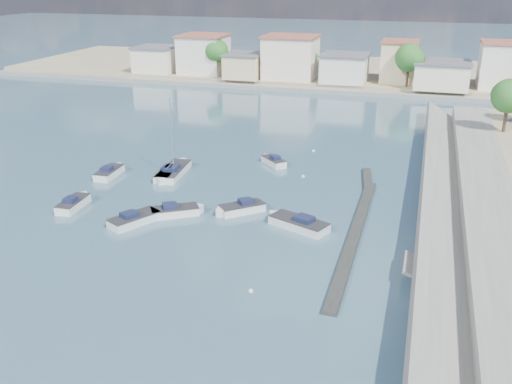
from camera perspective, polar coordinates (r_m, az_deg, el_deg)
ground at (r=79.61m, az=7.70°, el=5.28°), size 400.00×400.00×0.00m
seawall_walkway at (r=53.40m, az=22.68°, el=-3.40°), size 5.00×90.00×1.80m
breakwater at (r=53.18m, az=10.15°, el=-2.96°), size 2.00×31.02×0.35m
far_shore_land at (r=129.94m, az=11.60°, el=11.58°), size 160.00×40.00×1.40m
far_shore_quay at (r=109.43m, az=10.44°, el=9.73°), size 160.00×2.50×0.80m
far_town at (r=113.86m, az=16.43°, el=11.99°), size 113.01×12.80×8.35m
shore_trees at (r=105.01m, az=15.07°, el=12.12°), size 74.56×38.32×7.92m
motorboat_a at (r=58.64m, az=-17.71°, el=-1.10°), size 1.97×4.77×1.48m
motorboat_b at (r=53.55m, az=-11.83°, el=-2.67°), size 3.96×5.14×1.48m
motorboat_c at (r=51.70m, az=4.05°, el=-3.13°), size 6.07×4.04×1.48m
motorboat_d at (r=54.63m, az=-1.66°, el=-1.70°), size 4.38×4.23×1.48m
motorboat_e at (r=66.58m, az=-14.37°, el=1.92°), size 2.00×4.97×1.48m
motorboat_f at (r=68.23m, az=1.70°, el=3.07°), size 3.66×3.68×1.48m
motorboat_g at (r=64.35m, az=-9.00°, el=1.67°), size 2.31×5.07×1.48m
motorboat_h at (r=54.57m, az=-7.86°, el=-1.93°), size 4.68×3.88×1.48m
sailboat at (r=65.69m, az=-8.14°, el=2.15°), size 2.93×7.40×9.00m
mooring_buoys at (r=55.70m, az=7.16°, el=-1.77°), size 14.80×35.44×0.36m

